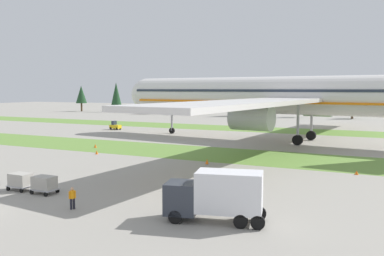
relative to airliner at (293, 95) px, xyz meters
name	(u,v)px	position (x,y,z in m)	size (l,w,h in m)	color
grass_strip_near	(179,151)	(-12.84, -18.38, -8.09)	(320.00, 12.65, 0.01)	olive
grass_strip_far	(253,129)	(-12.84, 18.92, -8.09)	(320.00, 12.65, 0.01)	olive
airliner	(293,95)	(0.00, 0.00, 0.00)	(70.22, 86.41, 22.60)	silver
cargo_dolly_lead	(21,180)	(-15.11, -45.48, -7.18)	(2.21, 1.52, 1.55)	#A3A3A8
cargo_dolly_second	(44,183)	(-12.21, -45.50, -7.18)	(2.21, 1.52, 1.55)	#A3A3A8
catering_truck	(216,194)	(4.39, -46.21, -6.14)	(7.30, 3.81, 3.58)	#2D333D
pushback_tractor	(115,126)	(-40.86, 4.56, -7.28)	(2.73, 1.58, 1.97)	yellow
ground_crew_marshaller	(72,197)	(-6.71, -48.14, -7.15)	(0.36, 0.50, 1.74)	black
taxiway_marker_0	(357,173)	(12.14, -25.02, -7.87)	(0.44, 0.44, 0.45)	orange
taxiway_marker_1	(97,152)	(-22.11, -25.74, -7.83)	(0.44, 0.44, 0.54)	orange
taxiway_marker_2	(95,146)	(-26.41, -20.64, -7.80)	(0.44, 0.44, 0.59)	orange
taxiway_marker_3	(207,162)	(-4.96, -26.10, -7.80)	(0.44, 0.44, 0.59)	orange
distant_tree_line	(310,97)	(-7.52, 61.98, -1.39)	(179.37, 10.16, 11.78)	#4C3823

